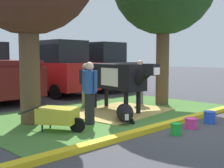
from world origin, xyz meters
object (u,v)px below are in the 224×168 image
person_handler (90,91)px  bucket_pink (191,123)px  person_visitor_near (140,81)px  bucket_green (176,129)px  suv_dark_grey (94,66)px  person_visitor_far (85,83)px  suv_black (54,68)px  calf_lying (125,113)px  bucket_blue (210,117)px  cow_holstein (117,77)px  wheelbarrow (59,116)px

person_handler → bucket_pink: person_handler is taller
person_visitor_near → bucket_green: size_ratio=5.96×
bucket_pink → suv_dark_grey: 9.25m
person_visitor_far → suv_black: size_ratio=0.34×
calf_lying → suv_dark_grey: size_ratio=0.25×
person_visitor_near → bucket_green: 4.44m
bucket_blue → suv_dark_grey: 8.95m
calf_lying → person_visitor_near: size_ratio=0.71×
cow_holstein → calf_lying: cow_holstein is taller
calf_lying → bucket_pink: (0.57, -1.72, -0.10)m
cow_holstein → person_visitor_near: 1.73m
person_visitor_far → suv_black: 3.87m
calf_lying → bucket_blue: calf_lying is taller
cow_holstein → suv_black: suv_black is taller
person_visitor_far → suv_black: bearing=73.3°
calf_lying → person_handler: (-0.99, 0.35, 0.65)m
bucket_pink → suv_black: size_ratio=0.07×
person_visitor_near → bucket_green: (-2.76, -3.40, -0.74)m
suv_black → bucket_blue: bearing=-93.6°
person_visitor_far → suv_dark_grey: bearing=45.3°
calf_lying → bucket_pink: size_ratio=3.63×
cow_holstein → suv_dark_grey: 6.55m
wheelbarrow → person_visitor_far: bearing=40.6°
person_handler → person_visitor_near: size_ratio=1.00×
person_handler → suv_dark_grey: bearing=47.9°
wheelbarrow → suv_black: size_ratio=0.33×
calf_lying → person_handler: size_ratio=0.71×
bucket_green → suv_black: bearing=75.1°
wheelbarrow → person_handler: bearing=1.3°
cow_holstein → person_visitor_near: person_visitor_near is taller
person_handler → suv_black: suv_black is taller
cow_holstein → person_visitor_near: bearing=14.9°
cow_holstein → suv_dark_grey: size_ratio=0.67×
bucket_pink → bucket_blue: (0.87, -0.06, 0.03)m
person_handler → wheelbarrow: (-0.99, -0.02, -0.50)m
suv_dark_grey → wheelbarrow: bearing=-136.6°
cow_holstein → bucket_blue: 3.13m
person_handler → suv_dark_grey: (5.58, 6.18, 0.38)m
cow_holstein → bucket_green: 3.31m
calf_lying → person_handler: 1.24m
bucket_pink → bucket_green: bearing=-173.4°
bucket_green → person_visitor_near: bearing=50.9°
bucket_green → suv_dark_grey: 9.71m
bucket_blue → suv_black: bearing=86.4°
person_visitor_near → bucket_blue: size_ratio=4.91×
bucket_blue → suv_black: (0.51, 8.20, 1.10)m
wheelbarrow → bucket_pink: wheelbarrow is taller
cow_holstein → suv_dark_grey: bearing=55.3°
bucket_pink → suv_dark_grey: suv_dark_grey is taller
person_handler → suv_black: bearing=64.2°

